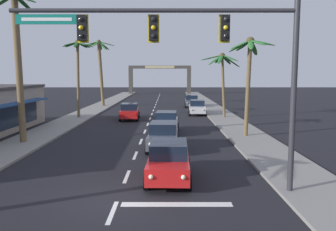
% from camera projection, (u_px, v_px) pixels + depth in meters
% --- Properties ---
extents(ground_plane, '(220.00, 220.00, 0.00)m').
position_uv_depth(ground_plane, '(118.00, 199.00, 13.16)').
color(ground_plane, black).
extents(sidewalk_right, '(3.20, 110.00, 0.14)m').
position_uv_depth(sidewalk_right, '(230.00, 123.00, 33.01)').
color(sidewalk_right, gray).
rests_on(sidewalk_right, ground).
extents(sidewalk_left, '(3.20, 110.00, 0.14)m').
position_uv_depth(sidewalk_left, '(65.00, 123.00, 33.00)').
color(sidewalk_left, gray).
rests_on(sidewalk_left, ground).
extents(lane_markings, '(4.28, 89.53, 0.01)m').
position_uv_depth(lane_markings, '(153.00, 123.00, 33.50)').
color(lane_markings, silver).
rests_on(lane_markings, ground).
extents(traffic_signal_mast, '(10.72, 0.41, 7.61)m').
position_uv_depth(traffic_signal_mast, '(201.00, 49.00, 13.03)').
color(traffic_signal_mast, '#2D2D33').
rests_on(traffic_signal_mast, ground).
extents(sedan_lead_at_stop_bar, '(2.05, 4.49, 1.68)m').
position_uv_depth(sedan_lead_at_stop_bar, '(169.00, 160.00, 15.48)').
color(sedan_lead_at_stop_bar, red).
rests_on(sedan_lead_at_stop_bar, ground).
extents(sedan_third_in_queue, '(2.09, 4.50, 1.68)m').
position_uv_depth(sedan_third_in_queue, '(163.00, 136.00, 21.68)').
color(sedan_third_in_queue, '#4C515B').
rests_on(sedan_third_in_queue, ground).
extents(sedan_fifth_in_queue, '(2.11, 4.51, 1.68)m').
position_uv_depth(sedan_fifth_in_queue, '(166.00, 122.00, 27.88)').
color(sedan_fifth_in_queue, silver).
rests_on(sedan_fifth_in_queue, ground).
extents(sedan_oncoming_far, '(2.11, 4.51, 1.68)m').
position_uv_depth(sedan_oncoming_far, '(129.00, 111.00, 35.82)').
color(sedan_oncoming_far, red).
rests_on(sedan_oncoming_far, ground).
extents(sedan_parked_nearest_kerb, '(2.06, 4.50, 1.68)m').
position_uv_depth(sedan_parked_nearest_kerb, '(192.00, 101.00, 49.58)').
color(sedan_parked_nearest_kerb, '#4C515B').
rests_on(sedan_parked_nearest_kerb, ground).
extents(sedan_parked_mid_kerb, '(2.08, 4.50, 1.68)m').
position_uv_depth(sedan_parked_mid_kerb, '(197.00, 107.00, 40.24)').
color(sedan_parked_mid_kerb, silver).
rests_on(sedan_parked_mid_kerb, ground).
extents(palm_left_second, '(3.15, 3.10, 9.98)m').
position_uv_depth(palm_left_second, '(17.00, 50.00, 22.79)').
color(palm_left_second, brown).
rests_on(palm_left_second, ground).
extents(palm_left_third, '(3.21, 3.19, 8.16)m').
position_uv_depth(palm_left_third, '(78.00, 58.00, 36.16)').
color(palm_left_third, brown).
rests_on(palm_left_third, ground).
extents(palm_left_farthest, '(4.34, 4.29, 9.47)m').
position_uv_depth(palm_left_farthest, '(100.00, 63.00, 49.55)').
color(palm_left_farthest, brown).
rests_on(palm_left_farthest, ground).
extents(palm_right_second, '(3.37, 3.27, 7.32)m').
position_uv_depth(palm_right_second, '(249.00, 63.00, 25.25)').
color(palm_right_second, brown).
rests_on(palm_right_second, ground).
extents(palm_right_third, '(4.23, 4.29, 6.86)m').
position_uv_depth(palm_right_third, '(222.00, 68.00, 36.52)').
color(palm_right_third, brown).
rests_on(palm_right_third, ground).
extents(town_gateway_arch, '(14.40, 0.90, 6.58)m').
position_uv_depth(town_gateway_arch, '(160.00, 76.00, 80.77)').
color(town_gateway_arch, '#423D38').
rests_on(town_gateway_arch, ground).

